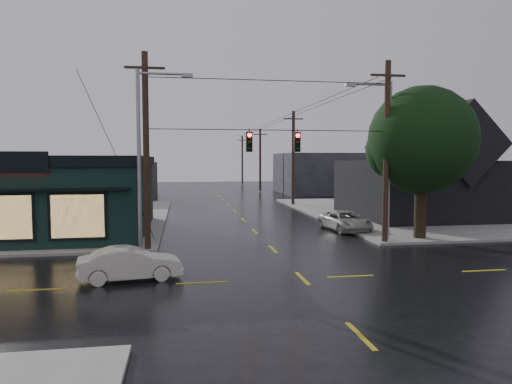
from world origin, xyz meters
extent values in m
plane|color=black|center=(0.00, 0.00, 0.00)|extent=(160.00, 160.00, 0.00)
cube|color=gray|center=(20.00, 20.00, 0.07)|extent=(28.00, 28.00, 0.15)
cube|color=black|center=(-15.00, 13.00, 2.25)|extent=(16.00, 12.00, 4.20)
cube|color=black|center=(-15.00, 13.00, 4.65)|extent=(16.30, 12.30, 0.60)
cube|color=black|center=(15.00, 17.00, 2.40)|extent=(12.00, 11.00, 4.50)
cylinder|color=black|center=(9.08, 7.34, 2.32)|extent=(0.70, 0.70, 4.35)
sphere|color=black|center=(9.08, 7.34, 5.89)|extent=(6.21, 6.21, 6.21)
cylinder|color=black|center=(0.00, 6.50, 6.30)|extent=(13.00, 0.04, 0.04)
cube|color=#3B322B|center=(-14.00, 40.00, 2.20)|extent=(12.00, 10.00, 4.40)
cube|color=#232428|center=(16.00, 45.00, 2.80)|extent=(14.00, 12.00, 5.60)
imported|color=beige|center=(-6.75, 0.85, 0.65)|extent=(4.14, 1.99, 1.31)
imported|color=#A7A39A|center=(6.00, 11.44, 0.65)|extent=(2.67, 4.91, 1.31)
camera|label=1|loc=(-4.70, -17.38, 4.75)|focal=32.00mm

